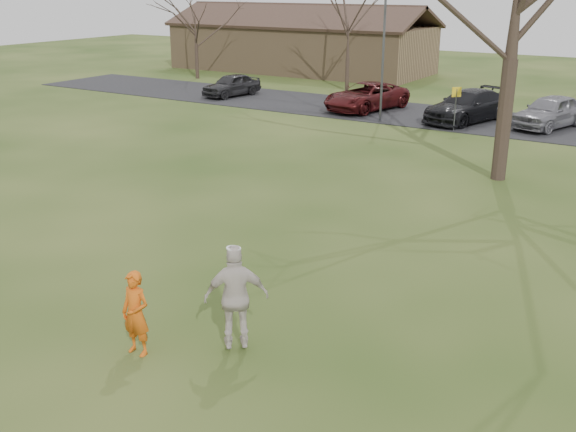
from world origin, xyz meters
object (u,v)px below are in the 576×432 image
at_px(car_0, 232,85).
at_px(lamp_post, 384,40).
at_px(car_3, 468,106).
at_px(car_4, 550,112).
at_px(player_defender, 136,314).
at_px(building, 300,46).
at_px(catching_play, 236,297).
at_px(car_2, 366,96).

height_order(car_0, lamp_post, lamp_post).
height_order(car_3, car_4, car_4).
distance_m(player_defender, car_3, 25.07).
bearing_deg(car_3, building, 160.72).
xyz_separation_m(car_0, catching_play, (17.97, -24.13, 0.42)).
bearing_deg(car_3, catching_play, -64.49).
relative_size(car_2, catching_play, 2.59).
relative_size(car_0, car_2, 0.75).
relative_size(car_4, lamp_post, 0.73).
bearing_deg(car_0, car_3, 8.97).
bearing_deg(car_3, car_4, 26.41).
xyz_separation_m(player_defender, catching_play, (1.56, 1.04, 0.31)).
height_order(player_defender, car_0, player_defender).
height_order(car_0, building, building).
relative_size(car_0, catching_play, 1.94).
bearing_deg(building, catching_play, -60.69).
bearing_deg(player_defender, car_2, 104.62).
distance_m(car_2, catching_play, 25.80).
bearing_deg(car_3, car_2, -164.58).
bearing_deg(car_2, car_4, 15.29).
height_order(car_4, lamp_post, lamp_post).
relative_size(car_3, building, 0.26).
bearing_deg(catching_play, lamp_post, 107.76).
relative_size(car_0, lamp_post, 0.63).
height_order(car_2, building, building).
xyz_separation_m(catching_play, building, (-21.04, 37.48, 0.79)).
bearing_deg(player_defender, building, 115.21).
bearing_deg(building, lamp_post, -47.91).
distance_m(player_defender, building, 43.18).
bearing_deg(player_defender, car_4, 83.53).
bearing_deg(building, car_3, -37.16).
distance_m(catching_play, building, 42.98).
xyz_separation_m(player_defender, lamp_post, (-5.48, 23.02, 3.14)).
relative_size(car_4, building, 0.22).
bearing_deg(player_defender, catching_play, 32.18).
distance_m(car_2, lamp_post, 4.33).
distance_m(car_4, building, 25.24).
xyz_separation_m(car_3, building, (-17.82, 13.51, 1.12)).
xyz_separation_m(player_defender, building, (-19.48, 38.52, 1.10)).
xyz_separation_m(car_0, car_4, (18.58, 0.41, 0.10)).
bearing_deg(player_defender, car_0, 121.48).
distance_m(car_4, lamp_post, 8.66).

